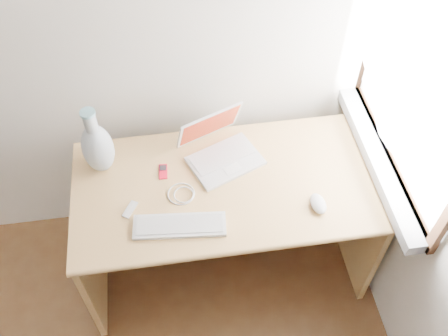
{
  "coord_description": "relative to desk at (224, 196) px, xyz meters",
  "views": [
    {
      "loc": [
        0.78,
        -0.05,
        2.53
      ],
      "look_at": [
        0.99,
        1.35,
        0.79
      ],
      "focal_mm": 40.0,
      "sensor_mm": 36.0,
      "label": 1
    }
  ],
  "objects": [
    {
      "name": "external_keyboard",
      "position": [
        -0.23,
        -0.28,
        0.22
      ],
      "size": [
        0.4,
        0.16,
        0.02
      ],
      "rotation": [
        0.0,
        0.0,
        -0.1
      ],
      "color": "white",
      "rests_on": "desk"
    },
    {
      "name": "mouse",
      "position": [
        0.37,
        -0.27,
        0.23
      ],
      "size": [
        0.07,
        0.12,
        0.04
      ],
      "primitive_type": "ellipsoid",
      "rotation": [
        0.0,
        0.0,
        0.07
      ],
      "color": "white",
      "rests_on": "desk"
    },
    {
      "name": "cable_coil",
      "position": [
        -0.21,
        -0.12,
        0.21
      ],
      "size": [
        0.12,
        0.12,
        0.01
      ],
      "primitive_type": "torus",
      "rotation": [
        0.0,
        0.0,
        0.02
      ],
      "color": "white",
      "rests_on": "desk"
    },
    {
      "name": "window",
      "position": [
        0.72,
        -0.09,
        0.75
      ],
      "size": [
        0.11,
        0.99,
        1.1
      ],
      "color": "white",
      "rests_on": "right_wall"
    },
    {
      "name": "ipod",
      "position": [
        -0.28,
        0.02,
        0.21
      ],
      "size": [
        0.04,
        0.09,
        0.01
      ],
      "rotation": [
        0.0,
        0.0,
        -0.05
      ],
      "color": "red",
      "rests_on": "desk"
    },
    {
      "name": "desk",
      "position": [
        0.0,
        0.0,
        0.0
      ],
      "size": [
        1.39,
        0.7,
        0.74
      ],
      "color": "tan",
      "rests_on": "floor"
    },
    {
      "name": "vase",
      "position": [
        -0.55,
        0.09,
        0.36
      ],
      "size": [
        0.14,
        0.14,
        0.36
      ],
      "color": "silver",
      "rests_on": "desk"
    },
    {
      "name": "remote",
      "position": [
        -0.44,
        -0.17,
        0.21
      ],
      "size": [
        0.07,
        0.09,
        0.01
      ],
      "primitive_type": "cube",
      "rotation": [
        0.0,
        0.0,
        -0.53
      ],
      "color": "white",
      "rests_on": "desk"
    },
    {
      "name": "laptop",
      "position": [
        0.01,
        0.08,
        0.26
      ],
      "size": [
        0.38,
        0.37,
        0.22
      ],
      "rotation": [
        0.0,
        0.0,
        0.39
      ],
      "color": "white",
      "rests_on": "desk"
    }
  ]
}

